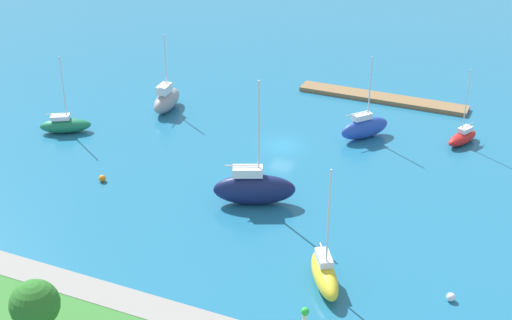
{
  "coord_description": "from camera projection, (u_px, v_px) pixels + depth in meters",
  "views": [
    {
      "loc": [
        -26.09,
        66.0,
        34.43
      ],
      "look_at": [
        0.0,
        7.0,
        1.5
      ],
      "focal_mm": 50.73,
      "sensor_mm": 36.0,
      "label": 1
    }
  ],
  "objects": [
    {
      "name": "water",
      "position": [
        282.0,
        146.0,
        78.81
      ],
      "size": [
        160.0,
        160.0,
        0.0
      ],
      "primitive_type": "plane",
      "color": "#1E668C",
      "rests_on": "ground"
    },
    {
      "name": "pier_dock",
      "position": [
        382.0,
        98.0,
        90.33
      ],
      "size": [
        21.13,
        2.65,
        0.53
      ],
      "primitive_type": "cube",
      "color": "olive",
      "rests_on": "ground"
    },
    {
      "name": "breakwater",
      "position": [
        123.0,
        306.0,
        53.12
      ],
      "size": [
        72.21,
        2.58,
        1.38
      ],
      "primitive_type": "cube",
      "color": "gray",
      "rests_on": "ground"
    },
    {
      "name": "park_tree_west",
      "position": [
        35.0,
        305.0,
        45.37
      ],
      "size": [
        3.18,
        3.18,
        5.98
      ],
      "color": "brown",
      "rests_on": "shoreline_park"
    },
    {
      "name": "sailboat_navy_by_breakwater",
      "position": [
        254.0,
        188.0,
        66.99
      ],
      "size": [
        7.87,
        5.14,
        12.28
      ],
      "rotation": [
        0.0,
        0.0,
        3.56
      ],
      "color": "#141E4C",
      "rests_on": "water"
    },
    {
      "name": "sailboat_green_off_beacon",
      "position": [
        65.0,
        125.0,
        81.51
      ],
      "size": [
        5.89,
        4.57,
        8.99
      ],
      "rotation": [
        0.0,
        0.0,
        3.67
      ],
      "color": "#19724C",
      "rests_on": "water"
    },
    {
      "name": "sailboat_yellow_lone_south",
      "position": [
        324.0,
        274.0,
        55.98
      ],
      "size": [
        4.62,
        6.06,
        10.45
      ],
      "rotation": [
        0.0,
        0.0,
        2.12
      ],
      "color": "yellow",
      "rests_on": "water"
    },
    {
      "name": "sailboat_blue_east_end",
      "position": [
        365.0,
        127.0,
        80.0
      ],
      "size": [
        5.09,
        5.88,
        9.47
      ],
      "rotation": [
        0.0,
        0.0,
        4.05
      ],
      "color": "#2347B2",
      "rests_on": "water"
    },
    {
      "name": "sailboat_gray_mid_basin",
      "position": [
        167.0,
        100.0,
        86.98
      ],
      "size": [
        2.74,
        6.23,
        9.39
      ],
      "rotation": [
        0.0,
        0.0,
        4.82
      ],
      "color": "gray",
      "rests_on": "water"
    },
    {
      "name": "sailboat_red_along_channel",
      "position": [
        463.0,
        137.0,
        78.91
      ],
      "size": [
        3.35,
        4.93,
        8.63
      ],
      "rotation": [
        0.0,
        0.0,
        1.16
      ],
      "color": "red",
      "rests_on": "water"
    },
    {
      "name": "mooring_buoy_orange",
      "position": [
        102.0,
        178.0,
        71.42
      ],
      "size": [
        0.68,
        0.68,
        0.68
      ],
      "primitive_type": "sphere",
      "color": "orange",
      "rests_on": "water"
    },
    {
      "name": "mooring_buoy_white",
      "position": [
        451.0,
        297.0,
        54.65
      ],
      "size": [
        0.67,
        0.67,
        0.67
      ],
      "primitive_type": "sphere",
      "color": "white",
      "rests_on": "water"
    }
  ]
}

